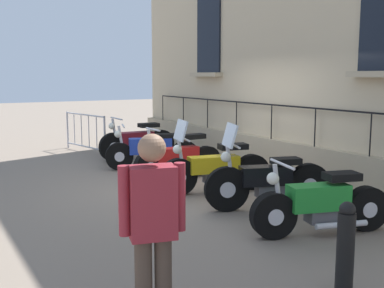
% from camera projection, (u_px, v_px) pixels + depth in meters
% --- Properties ---
extents(ground_plane, '(60.00, 60.00, 0.00)m').
position_uv_depth(ground_plane, '(196.00, 185.00, 9.00)').
color(ground_plane, gray).
extents(building_facade, '(0.82, 11.76, 7.44)m').
position_uv_depth(building_facade, '(290.00, 0.00, 9.61)').
color(building_facade, '#C6B28E').
rests_on(building_facade, ground_plane).
extents(motorcycle_maroon, '(2.00, 0.75, 1.06)m').
position_uv_depth(motorcycle_maroon, '(138.00, 142.00, 11.76)').
color(motorcycle_maroon, black).
rests_on(motorcycle_maroon, ground_plane).
extents(motorcycle_blue, '(2.02, 0.92, 1.00)m').
position_uv_depth(motorcycle_blue, '(152.00, 151.00, 10.51)').
color(motorcycle_blue, black).
rests_on(motorcycle_blue, ground_plane).
extents(motorcycle_red, '(1.97, 0.57, 1.05)m').
position_uv_depth(motorcycle_red, '(179.00, 159.00, 9.54)').
color(motorcycle_red, black).
rests_on(motorcycle_red, ground_plane).
extents(motorcycle_yellow, '(2.03, 0.80, 1.32)m').
position_uv_depth(motorcycle_yellow, '(215.00, 169.00, 8.40)').
color(motorcycle_yellow, black).
rests_on(motorcycle_yellow, ground_plane).
extents(motorcycle_black, '(1.97, 0.88, 1.36)m').
position_uv_depth(motorcycle_black, '(267.00, 181.00, 7.34)').
color(motorcycle_black, black).
rests_on(motorcycle_black, ground_plane).
extents(motorcycle_green, '(1.92, 0.85, 0.99)m').
position_uv_depth(motorcycle_green, '(321.00, 205.00, 6.16)').
color(motorcycle_green, black).
rests_on(motorcycle_green, ground_plane).
extents(crowd_barrier, '(0.46, 1.98, 1.05)m').
position_uv_depth(crowd_barrier, '(85.00, 132.00, 12.79)').
color(crowd_barrier, '#B7B7BF').
rests_on(crowd_barrier, ground_plane).
extents(bollard, '(0.17, 0.17, 0.91)m').
position_uv_depth(bollard, '(345.00, 248.00, 4.46)').
color(bollard, black).
rests_on(bollard, ground_plane).
extents(pedestrian_standing, '(0.52, 0.30, 1.64)m').
position_uv_depth(pedestrian_standing, '(153.00, 224.00, 3.69)').
color(pedestrian_standing, '#47382D').
rests_on(pedestrian_standing, ground_plane).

